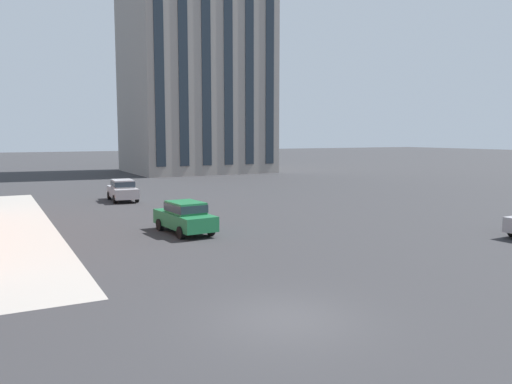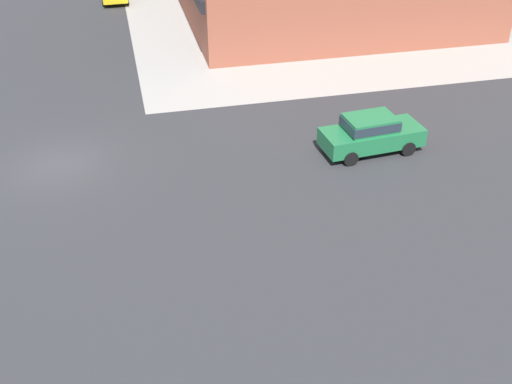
% 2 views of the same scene
% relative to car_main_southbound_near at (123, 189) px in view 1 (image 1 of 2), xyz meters
% --- Properties ---
extents(ground_plane, '(320.00, 320.00, 0.00)m').
position_rel_car_main_southbound_near_xyz_m(ground_plane, '(-2.10, -28.19, -0.92)').
color(ground_plane, '#2D2D30').
extents(car_main_southbound_near, '(2.07, 4.49, 1.68)m').
position_rel_car_main_southbound_near_xyz_m(car_main_southbound_near, '(0.00, 0.00, 0.00)').
color(car_main_southbound_near, '#99999E').
rests_on(car_main_southbound_near, ground).
extents(car_parked_curb, '(2.18, 4.54, 1.68)m').
position_rel_car_main_southbound_near_xyz_m(car_parked_curb, '(-0.22, -14.91, 0.00)').
color(car_parked_curb, '#1E6B3D').
rests_on(car_parked_curb, ground).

